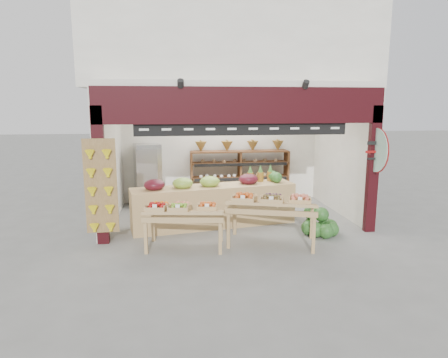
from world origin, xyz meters
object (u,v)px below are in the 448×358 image
Objects in this scene: refrigerator at (148,175)px; mid_counter at (214,204)px; back_shelving at (240,165)px; display_table_right at (269,202)px; watermelon_pile at (320,225)px; cardboard_stack at (191,203)px; display_table_left at (180,210)px.

refrigerator reaches higher than mid_counter.
display_table_right is (-0.03, -3.36, -0.21)m from back_shelving.
cardboard_stack is at bearing 141.11° from watermelon_pile.
watermelon_pile is (2.12, -0.92, -0.28)m from mid_counter.
refrigerator is 1.05× the size of display_table_left.
watermelon_pile is at bearing 6.69° from display_table_left.
cardboard_stack is at bearing 119.64° from display_table_right.
watermelon_pile is (3.64, -3.00, -0.61)m from refrigerator.
mid_counter is 1.50m from display_table_left.
mid_counter is (1.52, -2.08, -0.33)m from refrigerator.
watermelon_pile is (1.19, 0.34, -0.61)m from display_table_right.
back_shelving is at bearing 34.43° from cardboard_stack.
back_shelving is 2.37m from mid_counter.
back_shelving is 2.54× the size of cardboard_stack.
display_table_right is 1.38m from watermelon_pile.
refrigerator is 1.55× the size of cardboard_stack.
cardboard_stack is (-1.40, -0.96, -0.77)m from back_shelving.
back_shelving is 1.86m from cardboard_stack.
mid_counter is 1.60m from display_table_right.
display_table_left is (-0.78, -1.26, 0.23)m from mid_counter.
refrigerator reaches higher than watermelon_pile.
cardboard_stack is at bearing 111.13° from mid_counter.
refrigerator is 0.45× the size of mid_counter.
mid_counter is at bearing -68.87° from cardboard_stack.
back_shelving reaches higher than mid_counter.
display_table_right reaches higher than watermelon_pile.
refrigerator reaches higher than cardboard_stack.
mid_counter is 4.66× the size of watermelon_pile.
display_table_right is (2.45, -3.34, 0.00)m from refrigerator.
cardboard_stack reaches higher than watermelon_pile.
display_table_left is at bearing -121.71° from mid_counter.
mid_counter reaches higher than watermelon_pile.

